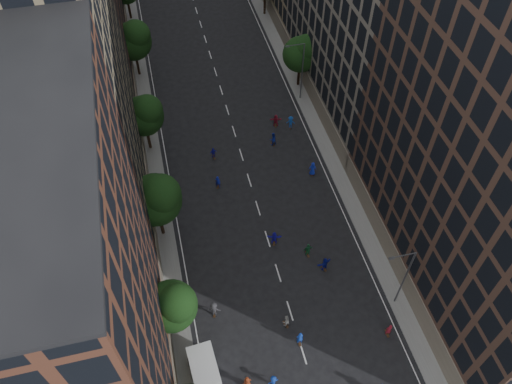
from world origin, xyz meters
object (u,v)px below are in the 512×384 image
streetlamp_near (404,276)px  streetlamp_far (301,69)px  cargo_van (206,376)px  skater_1 (300,338)px

streetlamp_near → streetlamp_far: 33.00m
cargo_van → streetlamp_near: bearing=5.8°
cargo_van → skater_1: size_ratio=2.86×
streetlamp_far → cargo_van: (-19.68, -36.48, -3.69)m
streetlamp_far → cargo_van: bearing=-118.3°
cargo_van → skater_1: 9.40m
cargo_van → skater_1: (9.25, 1.61, -0.53)m
streetlamp_far → skater_1: streetlamp_far is taller
cargo_van → skater_1: cargo_van is taller
streetlamp_near → streetlamp_far: (0.00, 33.00, 0.00)m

